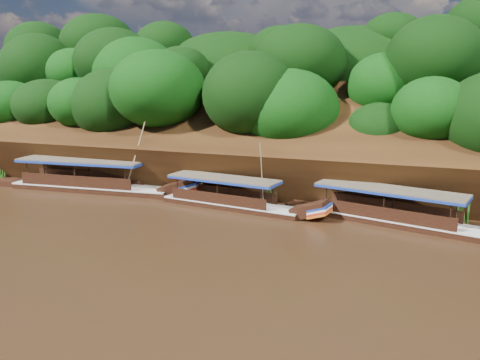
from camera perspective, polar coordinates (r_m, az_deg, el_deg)
The scene contains 6 objects.
ground at distance 26.99m, azimuth -2.49°, elevation -7.62°, with size 160.00×160.00×0.00m, color black.
riverbank at distance 47.70m, azimuth 8.28°, elevation 3.25°, with size 120.00×30.06×19.40m.
boat_0 at distance 31.48m, azimuth 20.12°, elevation -4.49°, with size 14.26×5.27×6.45m.
boat_1 at distance 33.68m, azimuth -0.07°, elevation -2.72°, with size 12.79×3.48×5.46m.
boat_2 at distance 40.66m, azimuth -16.57°, elevation -0.51°, with size 16.83×3.77×6.35m.
reeds at distance 36.29m, azimuth -1.13°, elevation -1.02°, with size 47.56×2.74×1.92m.
Camera 1 is at (10.06, -23.34, 9.08)m, focal length 35.00 mm.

